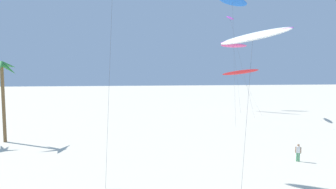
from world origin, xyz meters
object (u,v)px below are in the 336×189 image
(flying_kite_1, at_px, (253,37))
(flying_kite_5, at_px, (234,45))
(flying_kite_0, at_px, (233,1))
(flying_kite_6, at_px, (230,18))
(flying_kite_4, at_px, (240,72))
(person_near_left, at_px, (298,152))
(palm_tree_4, at_px, (2,77))

(flying_kite_1, xyz_separation_m, flying_kite_5, (12.27, 39.49, 2.63))
(flying_kite_0, bearing_deg, flying_kite_6, 74.31)
(flying_kite_4, bearing_deg, person_near_left, -101.13)
(flying_kite_0, height_order, person_near_left, flying_kite_0)
(flying_kite_4, xyz_separation_m, person_near_left, (-6.29, -31.96, -6.86))
(flying_kite_5, bearing_deg, flying_kite_0, -110.21)
(flying_kite_0, height_order, flying_kite_6, flying_kite_0)
(palm_tree_4, relative_size, flying_kite_1, 0.80)
(flying_kite_0, relative_size, flying_kite_4, 2.15)
(flying_kite_0, bearing_deg, flying_kite_1, -105.24)
(flying_kite_5, xyz_separation_m, person_near_left, (-6.52, -36.55, -12.50))
(flying_kite_5, height_order, flying_kite_6, flying_kite_6)
(palm_tree_4, bearing_deg, flying_kite_4, 30.97)
(palm_tree_4, distance_m, flying_kite_0, 33.74)
(flying_kite_6, xyz_separation_m, person_near_left, (-2.61, -27.54, -16.64))
(flying_kite_5, bearing_deg, flying_kite_1, -107.27)
(flying_kite_0, relative_size, flying_kite_6, 1.09)
(flying_kite_1, bearing_deg, flying_kite_4, 70.96)
(flying_kite_1, relative_size, person_near_left, 7.16)
(palm_tree_4, distance_m, flying_kite_1, 27.41)
(flying_kite_6, bearing_deg, flying_kite_0, -105.69)
(palm_tree_4, distance_m, flying_kite_5, 44.70)
(flying_kite_5, bearing_deg, flying_kite_4, -92.88)
(flying_kite_1, height_order, flying_kite_4, flying_kite_1)
(flying_kite_4, xyz_separation_m, flying_kite_5, (0.23, 4.58, 5.64))
(flying_kite_0, bearing_deg, person_near_left, -91.91)
(flying_kite_5, height_order, person_near_left, flying_kite_5)
(flying_kite_6, bearing_deg, flying_kite_1, -105.34)
(flying_kite_0, distance_m, flying_kite_1, 25.84)
(flying_kite_0, height_order, flying_kite_5, flying_kite_0)
(flying_kite_5, bearing_deg, person_near_left, -100.11)
(flying_kite_1, distance_m, flying_kite_4, 37.05)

